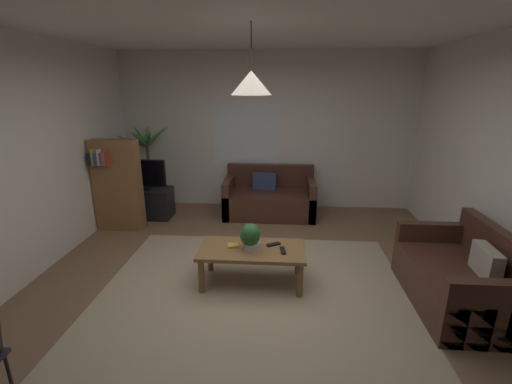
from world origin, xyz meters
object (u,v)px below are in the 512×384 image
at_px(remote_on_table_0, 273,244).
at_px(bookshelf_corner, 117,185).
at_px(tv_stand, 145,203).
at_px(tv, 142,174).
at_px(couch_under_window, 270,199).
at_px(coffee_table, 252,254).
at_px(remote_on_table_1, 283,251).
at_px(pendant_lamp, 251,83).
at_px(book_on_table_0, 233,246).
at_px(potted_plant_on_table, 251,236).
at_px(couch_right_side, 460,280).
at_px(potted_palm_corner, 149,167).

xyz_separation_m(remote_on_table_0, bookshelf_corner, (-2.40, 1.31, 0.27)).
xyz_separation_m(tv_stand, tv, (0.00, -0.02, 0.51)).
xyz_separation_m(couch_under_window, remote_on_table_0, (0.12, -2.11, 0.17)).
xyz_separation_m(coffee_table, remote_on_table_1, (0.34, -0.05, 0.08)).
bearing_deg(coffee_table, pendant_lamp, -53.13).
xyz_separation_m(tv, bookshelf_corner, (-0.19, -0.50, -0.04)).
xyz_separation_m(book_on_table_0, potted_plant_on_table, (0.20, -0.05, 0.15)).
height_order(couch_right_side, remote_on_table_0, couch_right_side).
height_order(tv, potted_palm_corner, potted_palm_corner).
height_order(couch_right_side, potted_palm_corner, potted_palm_corner).
xyz_separation_m(couch_under_window, tv, (-2.10, -0.30, 0.48)).
relative_size(coffee_table, bookshelf_corner, 0.84).
height_order(remote_on_table_0, potted_palm_corner, potted_palm_corner).
relative_size(remote_on_table_0, remote_on_table_1, 1.00).
bearing_deg(bookshelf_corner, potted_plant_on_table, -33.65).
xyz_separation_m(couch_under_window, couch_right_side, (2.01, -2.45, 0.00)).
relative_size(couch_under_window, coffee_table, 1.30).
bearing_deg(tv, book_on_table_0, -46.81).
height_order(book_on_table_0, pendant_lamp, pendant_lamp).
xyz_separation_m(remote_on_table_0, potted_plant_on_table, (-0.25, -0.12, 0.15)).
bearing_deg(couch_under_window, coffee_table, -93.03).
relative_size(book_on_table_0, pendant_lamp, 0.18).
relative_size(book_on_table_0, tv, 0.15).
distance_m(remote_on_table_1, pendant_lamp, 1.78).
distance_m(remote_on_table_1, tv, 3.05).
height_order(couch_under_window, remote_on_table_1, couch_under_window).
relative_size(couch_right_side, bookshelf_corner, 0.98).
height_order(remote_on_table_0, tv_stand, tv_stand).
bearing_deg(bookshelf_corner, book_on_table_0, -35.31).
distance_m(remote_on_table_0, remote_on_table_1, 0.18).
distance_m(potted_plant_on_table, bookshelf_corner, 2.59).
bearing_deg(remote_on_table_1, potted_palm_corner, 127.41).
bearing_deg(remote_on_table_0, tv, -157.86).
height_order(tv_stand, bookshelf_corner, bookshelf_corner).
relative_size(remote_on_table_1, potted_plant_on_table, 0.51).
bearing_deg(book_on_table_0, potted_plant_on_table, -14.03).
height_order(couch_under_window, tv, tv).
bearing_deg(couch_under_window, tv_stand, -172.54).
bearing_deg(potted_palm_corner, remote_on_table_0, -44.89).
bearing_deg(potted_palm_corner, bookshelf_corner, -98.58).
bearing_deg(tv_stand, bookshelf_corner, -109.59).
bearing_deg(tv, pendant_lamp, -43.88).
distance_m(potted_palm_corner, bookshelf_corner, 0.95).
height_order(potted_palm_corner, pendant_lamp, pendant_lamp).
relative_size(tv_stand, potted_palm_corner, 0.59).
height_order(coffee_table, potted_palm_corner, potted_palm_corner).
relative_size(couch_under_window, book_on_table_0, 12.74).
relative_size(coffee_table, tv, 1.47).
xyz_separation_m(tv_stand, pendant_lamp, (1.98, -1.93, 1.93)).
height_order(potted_plant_on_table, potted_palm_corner, potted_palm_corner).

